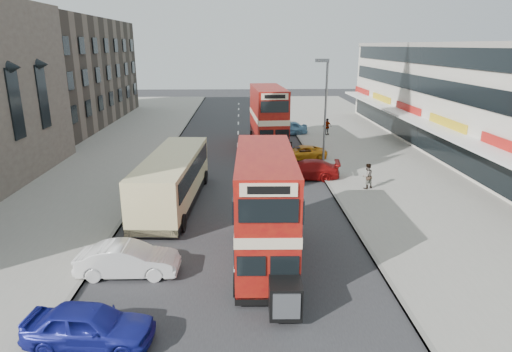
% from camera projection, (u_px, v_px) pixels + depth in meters
% --- Properties ---
extents(ground, '(160.00, 160.00, 0.00)m').
position_uv_depth(ground, '(235.00, 299.00, 16.21)').
color(ground, '#28282B').
rests_on(ground, ground).
extents(road_surface, '(12.00, 90.00, 0.01)m').
position_uv_depth(road_surface, '(238.00, 161.00, 35.35)').
color(road_surface, '#28282B').
rests_on(road_surface, ground).
extents(pavement_right, '(12.00, 90.00, 0.15)m').
position_uv_depth(pavement_right, '(384.00, 159.00, 35.73)').
color(pavement_right, gray).
rests_on(pavement_right, ground).
extents(pavement_left, '(12.00, 90.00, 0.15)m').
position_uv_depth(pavement_left, '(88.00, 162.00, 34.92)').
color(pavement_left, gray).
rests_on(pavement_left, ground).
extents(kerb_left, '(0.20, 90.00, 0.16)m').
position_uv_depth(kerb_left, '(162.00, 161.00, 35.12)').
color(kerb_left, gray).
rests_on(kerb_left, ground).
extents(kerb_right, '(0.20, 90.00, 0.16)m').
position_uv_depth(kerb_right, '(312.00, 160.00, 35.53)').
color(kerb_right, gray).
rests_on(kerb_right, ground).
extents(brick_terrace, '(14.00, 28.00, 12.00)m').
position_uv_depth(brick_terrace, '(47.00, 73.00, 50.09)').
color(brick_terrace, '#66594C').
rests_on(brick_terrace, ground).
extents(commercial_row, '(9.90, 46.20, 9.30)m').
position_uv_depth(commercial_row, '(474.00, 99.00, 36.58)').
color(commercial_row, beige).
rests_on(commercial_row, ground).
extents(street_lamp, '(1.00, 0.20, 8.12)m').
position_uv_depth(street_lamp, '(325.00, 105.00, 32.27)').
color(street_lamp, slate).
rests_on(street_lamp, ground).
extents(bus_main, '(2.54, 8.59, 4.70)m').
position_uv_depth(bus_main, '(265.00, 209.00, 18.34)').
color(bus_main, black).
rests_on(bus_main, ground).
extents(bus_second, '(3.19, 9.64, 5.28)m').
position_uv_depth(bus_second, '(268.00, 117.00, 39.58)').
color(bus_second, black).
rests_on(bus_second, ground).
extents(coach, '(3.32, 10.59, 2.77)m').
position_uv_depth(coach, '(173.00, 178.00, 25.44)').
color(coach, black).
rests_on(coach, ground).
extents(car_left_near, '(4.17, 2.02, 1.37)m').
position_uv_depth(car_left_near, '(89.00, 325.00, 13.60)').
color(car_left_near, navy).
rests_on(car_left_near, ground).
extents(car_left_front, '(4.12, 1.49, 1.35)m').
position_uv_depth(car_left_front, '(128.00, 260.00, 17.78)').
color(car_left_front, white).
rests_on(car_left_front, ground).
extents(car_right_a, '(4.82, 2.46, 1.34)m').
position_uv_depth(car_right_a, '(306.00, 170.00, 30.64)').
color(car_right_a, maroon).
rests_on(car_right_a, ground).
extents(car_right_b, '(4.18, 2.13, 1.13)m').
position_uv_depth(car_right_b, '(301.00, 153.00, 35.83)').
color(car_right_b, orange).
rests_on(car_right_b, ground).
extents(car_right_c, '(4.37, 1.95, 1.46)m').
position_uv_depth(car_right_c, '(287.00, 128.00, 45.58)').
color(car_right_c, '#5F99BE').
rests_on(car_right_c, ground).
extents(pedestrian_near, '(0.74, 0.65, 1.67)m').
position_uv_depth(pedestrian_near, '(367.00, 176.00, 28.06)').
color(pedestrian_near, gray).
rests_on(pedestrian_near, pavement_right).
extents(pedestrian_far, '(1.07, 0.70, 1.69)m').
position_uv_depth(pedestrian_far, '(327.00, 127.00, 44.90)').
color(pedestrian_far, gray).
rests_on(pedestrian_far, pavement_right).
extents(cyclist, '(0.61, 1.54, 1.98)m').
position_uv_depth(cyclist, '(287.00, 153.00, 35.35)').
color(cyclist, gray).
rests_on(cyclist, ground).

